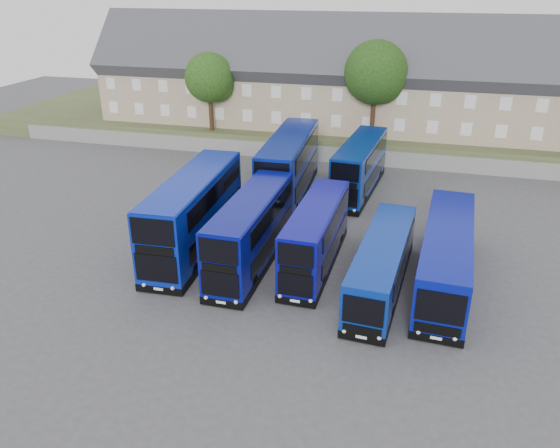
{
  "coord_description": "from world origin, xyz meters",
  "views": [
    {
      "loc": [
        6.64,
        -25.66,
        16.17
      ],
      "look_at": [
        -1.29,
        4.1,
        2.2
      ],
      "focal_mm": 35.0,
      "sensor_mm": 36.0,
      "label": 1
    }
  ],
  "objects_px": {
    "dd_front_mid": "(251,233)",
    "tree_mid": "(377,75)",
    "coach_east_a": "(382,266)",
    "tree_west": "(211,80)",
    "dd_front_left": "(194,214)"
  },
  "relations": [
    {
      "from": "dd_front_left",
      "to": "dd_front_mid",
      "type": "distance_m",
      "value": 4.32
    },
    {
      "from": "tree_west",
      "to": "tree_mid",
      "type": "bearing_deg",
      "value": 1.79
    },
    {
      "from": "dd_front_mid",
      "to": "tree_west",
      "type": "relative_size",
      "value": 1.4
    },
    {
      "from": "dd_front_left",
      "to": "coach_east_a",
      "type": "bearing_deg",
      "value": -12.42
    },
    {
      "from": "coach_east_a",
      "to": "tree_west",
      "type": "relative_size",
      "value": 1.46
    },
    {
      "from": "dd_front_left",
      "to": "dd_front_mid",
      "type": "bearing_deg",
      "value": -17.19
    },
    {
      "from": "tree_west",
      "to": "dd_front_mid",
      "type": "bearing_deg",
      "value": -63.54
    },
    {
      "from": "dd_front_left",
      "to": "dd_front_mid",
      "type": "xyz_separation_m",
      "value": [
        4.17,
        -1.08,
        -0.28
      ]
    },
    {
      "from": "coach_east_a",
      "to": "tree_mid",
      "type": "relative_size",
      "value": 1.22
    },
    {
      "from": "dd_front_mid",
      "to": "tree_mid",
      "type": "distance_m",
      "value": 24.17
    },
    {
      "from": "dd_front_left",
      "to": "tree_mid",
      "type": "bearing_deg",
      "value": 64.92
    },
    {
      "from": "dd_front_mid",
      "to": "tree_mid",
      "type": "bearing_deg",
      "value": 78.68
    },
    {
      "from": "dd_front_mid",
      "to": "tree_mid",
      "type": "xyz_separation_m",
      "value": [
        4.84,
        22.91,
        5.98
      ]
    },
    {
      "from": "coach_east_a",
      "to": "dd_front_left",
      "type": "bearing_deg",
      "value": 174.4
    },
    {
      "from": "dd_front_mid",
      "to": "coach_east_a",
      "type": "height_order",
      "value": "dd_front_mid"
    }
  ]
}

